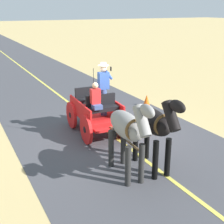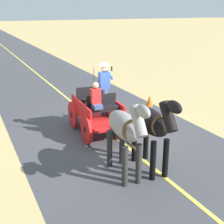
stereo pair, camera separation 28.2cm
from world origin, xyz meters
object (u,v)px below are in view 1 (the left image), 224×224
(horse_drawn_carriage, at_px, (97,111))
(horse_off_side, at_px, (128,128))
(traffic_cone, at_px, (147,100))
(horse_near_side, at_px, (154,124))

(horse_drawn_carriage, xyz_separation_m, horse_off_side, (0.54, 3.01, 0.51))
(horse_off_side, height_order, traffic_cone, horse_off_side)
(traffic_cone, bearing_deg, horse_near_side, 58.00)
(horse_near_side, bearing_deg, horse_off_side, -2.86)
(traffic_cone, bearing_deg, horse_off_side, 51.79)
(horse_near_side, relative_size, traffic_cone, 4.42)
(horse_off_side, distance_m, traffic_cone, 6.27)
(horse_near_side, relative_size, horse_off_side, 1.00)
(horse_drawn_carriage, distance_m, horse_near_side, 3.09)
(horse_near_side, bearing_deg, horse_drawn_carriage, -85.80)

